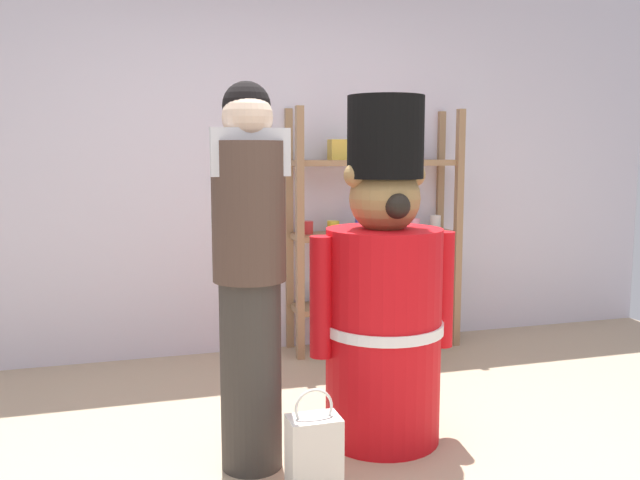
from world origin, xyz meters
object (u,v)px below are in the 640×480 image
at_px(person_shopper, 249,269).
at_px(merchandise_shelf, 374,231).
at_px(teddy_bear_guard, 384,299).
at_px(shopping_bag, 314,454).

bearing_deg(person_shopper, merchandise_shelf, 53.34).
bearing_deg(teddy_bear_guard, shopping_bag, -138.14).
relative_size(teddy_bear_guard, shopping_bag, 3.72).
distance_m(person_shopper, shopping_bag, 0.81).
bearing_deg(merchandise_shelf, person_shopper, -126.66).
distance_m(teddy_bear_guard, person_shopper, 0.71).
bearing_deg(shopping_bag, person_shopper, 122.72).
height_order(merchandise_shelf, shopping_bag, merchandise_shelf).
xyz_separation_m(teddy_bear_guard, shopping_bag, (-0.47, -0.42, -0.53)).
height_order(teddy_bear_guard, person_shopper, person_shopper).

